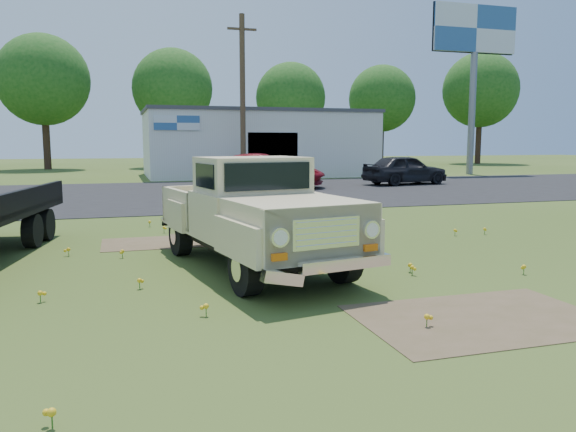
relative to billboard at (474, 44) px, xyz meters
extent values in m
plane|color=#364A17|center=(-20.00, -24.04, -8.54)|extent=(140.00, 140.00, 0.00)
cube|color=black|center=(-20.00, -9.04, -8.54)|extent=(90.00, 14.00, 0.02)
cube|color=brown|center=(-18.50, -27.04, -8.54)|extent=(3.00, 2.00, 0.01)
cube|color=brown|center=(-22.00, -20.54, -8.54)|extent=(2.20, 1.60, 0.01)
cube|color=silver|center=(-14.00, 2.96, -6.54)|extent=(14.00, 8.00, 4.00)
cube|color=#3F3F44|center=(-14.00, 2.96, -4.49)|extent=(14.20, 8.20, 0.20)
cube|color=black|center=(-14.00, -0.99, -6.94)|extent=(3.00, 0.10, 2.20)
cube|color=silver|center=(-19.50, -1.09, -5.34)|extent=(2.50, 0.08, 0.80)
cylinder|color=slate|center=(0.00, -0.04, -4.54)|extent=(0.44, 0.44, 8.00)
cube|color=silver|center=(0.00, -0.04, 0.96)|extent=(6.00, 0.30, 3.00)
cube|color=black|center=(0.00, 0.14, 0.96)|extent=(6.10, 0.10, 3.10)
cylinder|color=#432D1F|center=(-16.00, -2.04, -4.04)|extent=(0.30, 0.30, 9.00)
cube|color=#432D1F|center=(-16.00, -2.04, -0.34)|extent=(1.60, 0.12, 0.12)
cylinder|color=#352218|center=(-28.00, 15.46, -6.56)|extent=(0.56, 0.56, 3.96)
sphere|color=#164B15|center=(-28.00, 15.46, -1.58)|extent=(7.04, 7.04, 7.04)
cylinder|color=#352218|center=(-18.00, 16.46, -6.65)|extent=(0.56, 0.56, 3.78)
sphere|color=#164B15|center=(-18.00, 16.46, -1.90)|extent=(6.72, 6.72, 6.72)
cylinder|color=#352218|center=(-8.00, 14.96, -6.83)|extent=(0.56, 0.56, 3.42)
sphere|color=#164B15|center=(-8.00, 14.96, -2.53)|extent=(6.08, 6.08, 6.08)
cylinder|color=#352218|center=(2.00, 17.46, -6.74)|extent=(0.56, 0.56, 3.60)
sphere|color=#164B15|center=(2.00, 17.46, -2.22)|extent=(6.40, 6.40, 6.40)
cylinder|color=#352218|center=(12.00, 15.96, -6.47)|extent=(0.56, 0.56, 4.14)
sphere|color=#164B15|center=(12.00, 15.96, -1.27)|extent=(7.36, 7.36, 7.36)
imported|color=maroon|center=(-16.18, -7.20, -7.73)|extent=(6.35, 4.54, 1.61)
imported|color=black|center=(-8.78, -7.22, -7.79)|extent=(4.62, 2.41, 1.50)
camera|label=1|loc=(-22.70, -32.72, -6.38)|focal=35.00mm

